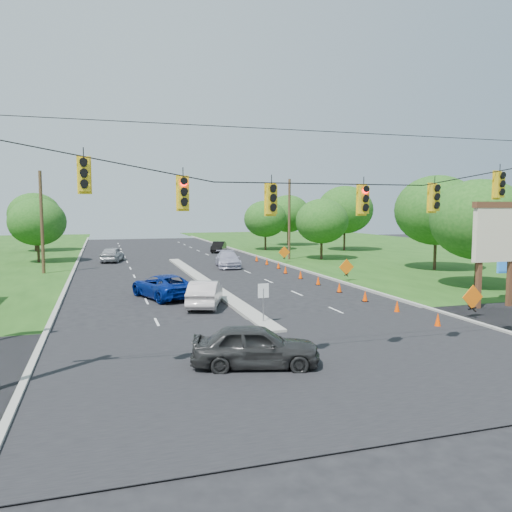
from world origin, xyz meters
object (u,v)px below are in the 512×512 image
object	(u,v)px
black_sedan	(256,346)
blue_pickup	(163,286)
white_sedan	(205,293)
pylon_sign	(498,239)

from	to	relation	value
black_sedan	blue_pickup	world-z (taller)	black_sedan
blue_pickup	white_sedan	bearing A→B (deg)	99.85
pylon_sign	blue_pickup	bearing A→B (deg)	154.13
black_sedan	white_sedan	size ratio (longest dim) A/B	0.98
white_sedan	pylon_sign	bearing A→B (deg)	-179.24
pylon_sign	black_sedan	distance (m)	18.15
pylon_sign	black_sedan	xyz separation A→B (m)	(-16.66, -6.47, -3.21)
pylon_sign	black_sedan	world-z (taller)	pylon_sign
white_sedan	blue_pickup	world-z (taller)	white_sedan
pylon_sign	white_sedan	distance (m)	17.27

